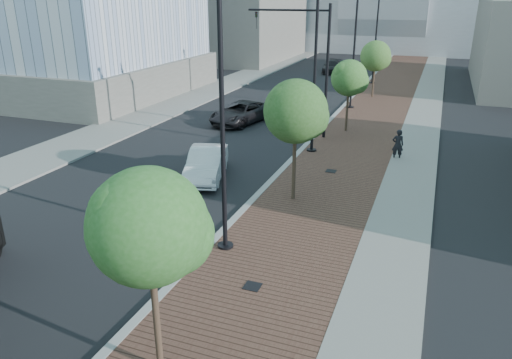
% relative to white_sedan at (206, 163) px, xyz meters
% --- Properties ---
extents(sidewalk, '(7.00, 140.00, 0.12)m').
position_rel_white_sedan_xyz_m(sidewalk, '(6.70, 23.77, -0.69)').
color(sidewalk, '#4C2D23').
rests_on(sidewalk, ground).
extents(concrete_strip, '(2.40, 140.00, 0.13)m').
position_rel_white_sedan_xyz_m(concrete_strip, '(9.40, 23.77, -0.68)').
color(concrete_strip, slate).
rests_on(concrete_strip, ground).
extents(curb, '(0.30, 140.00, 0.14)m').
position_rel_white_sedan_xyz_m(curb, '(3.20, 23.77, -0.68)').
color(curb, gray).
rests_on(curb, ground).
extents(west_sidewalk, '(4.00, 140.00, 0.12)m').
position_rel_white_sedan_xyz_m(west_sidewalk, '(-9.80, 23.77, -0.69)').
color(west_sidewalk, slate).
rests_on(west_sidewalk, ground).
extents(white_sedan, '(2.84, 4.81, 1.50)m').
position_rel_white_sedan_xyz_m(white_sedan, '(0.00, 0.00, 0.00)').
color(white_sedan, white).
rests_on(white_sedan, ground).
extents(dark_car_mid, '(3.56, 5.69, 1.47)m').
position_rel_white_sedan_xyz_m(dark_car_mid, '(-2.55, 10.64, -0.02)').
color(dark_car_mid, black).
rests_on(dark_car_mid, ground).
extents(dark_car_far, '(2.42, 4.89, 1.37)m').
position_rel_white_sedan_xyz_m(dark_car_far, '(-1.60, 35.84, -0.07)').
color(dark_car_far, black).
rests_on(dark_car_far, ground).
extents(pedestrian, '(0.70, 0.55, 1.70)m').
position_rel_white_sedan_xyz_m(pedestrian, '(8.47, 6.18, 0.10)').
color(pedestrian, black).
rests_on(pedestrian, ground).
extents(streetlight_1, '(1.44, 0.56, 9.21)m').
position_rel_white_sedan_xyz_m(streetlight_1, '(3.69, -6.23, 3.59)').
color(streetlight_1, black).
rests_on(streetlight_1, ground).
extents(streetlight_2, '(1.72, 0.56, 9.28)m').
position_rel_white_sedan_xyz_m(streetlight_2, '(3.80, 5.77, 4.07)').
color(streetlight_2, black).
rests_on(streetlight_2, ground).
extents(streetlight_3, '(1.44, 0.56, 9.21)m').
position_rel_white_sedan_xyz_m(streetlight_3, '(3.69, 17.77, 3.59)').
color(streetlight_3, black).
rests_on(streetlight_3, ground).
extents(streetlight_4, '(1.72, 0.56, 9.28)m').
position_rel_white_sedan_xyz_m(streetlight_4, '(3.80, 29.77, 4.07)').
color(streetlight_4, black).
rests_on(streetlight_4, ground).
extents(traffic_mast, '(5.09, 0.20, 8.00)m').
position_rel_white_sedan_xyz_m(traffic_mast, '(2.90, 8.77, 4.23)').
color(traffic_mast, black).
rests_on(traffic_mast, ground).
extents(tree_0, '(2.61, 2.60, 5.20)m').
position_rel_white_sedan_xyz_m(tree_0, '(4.85, -12.20, 3.14)').
color(tree_0, '#382619').
rests_on(tree_0, ground).
extents(tree_1, '(2.66, 2.66, 5.32)m').
position_rel_white_sedan_xyz_m(tree_1, '(4.85, -1.20, 3.22)').
color(tree_1, '#382619').
rests_on(tree_1, ground).
extents(tree_2, '(2.35, 2.29, 4.69)m').
position_rel_white_sedan_xyz_m(tree_2, '(4.85, 10.80, 2.78)').
color(tree_2, '#382619').
rests_on(tree_2, ground).
extents(tree_3, '(2.59, 2.58, 4.86)m').
position_rel_white_sedan_xyz_m(tree_3, '(4.85, 22.80, 2.81)').
color(tree_3, '#382619').
rests_on(tree_3, ground).
extents(tower_podium, '(19.00, 19.00, 3.00)m').
position_rel_white_sedan_xyz_m(tower_podium, '(-20.80, 15.77, 0.75)').
color(tower_podium, '#605D56').
rests_on(tower_podium, ground).
extents(convention_center, '(50.00, 30.00, 50.00)m').
position_rel_white_sedan_xyz_m(convention_center, '(1.20, 68.77, 5.26)').
color(convention_center, '#A1A4AB').
rests_on(convention_center, ground).
extents(commercial_block_nw, '(14.00, 20.00, 10.00)m').
position_rel_white_sedan_xyz_m(commercial_block_nw, '(-16.80, 43.77, 4.25)').
color(commercial_block_nw, slate).
rests_on(commercial_block_nw, ground).
extents(utility_cover_1, '(0.50, 0.50, 0.02)m').
position_rel_white_sedan_xyz_m(utility_cover_1, '(5.60, -8.23, -0.62)').
color(utility_cover_1, black).
rests_on(utility_cover_1, sidewalk).
extents(utility_cover_2, '(0.50, 0.50, 0.02)m').
position_rel_white_sedan_xyz_m(utility_cover_2, '(5.60, 2.77, -0.62)').
color(utility_cover_2, black).
rests_on(utility_cover_2, sidewalk).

